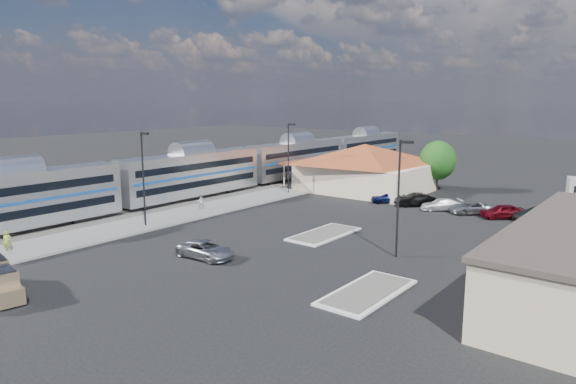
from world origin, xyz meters
The scene contains 21 objects.
ground centered at (0.00, 0.00, 0.00)m, with size 280.00×280.00×0.00m, color black.
railbed centered at (-21.00, 8.00, 0.06)m, with size 16.00×100.00×0.12m, color #4C4944.
platform centered at (-12.00, 6.00, 0.09)m, with size 5.50×92.00×0.18m, color gray.
passenger_train centered at (-18.00, 6.22, 2.87)m, with size 3.00×104.00×5.55m.
freight_cars centered at (-24.00, 8.87, 1.93)m, with size 2.80×46.00×4.00m.
station_depot centered at (-4.56, 24.00, 3.13)m, with size 18.35×12.24×6.20m.
traffic_island_south centered at (4.00, 2.00, 0.10)m, with size 3.30×7.50×0.21m.
traffic_island_north centered at (14.00, -8.00, 0.10)m, with size 3.30×7.50×0.21m.
lamp_plat_s centered at (-10.90, -6.00, 5.34)m, with size 1.08×0.25×9.00m.
lamp_plat_n centered at (-10.90, 16.00, 5.34)m, with size 1.08×0.25×9.00m.
lamp_lot centered at (12.10, 0.00, 5.34)m, with size 1.08×0.25×9.00m.
tree_depot centered at (3.00, 30.00, 4.02)m, with size 4.71×4.71×6.63m.
suv centered at (0.66, -9.19, 0.67)m, with size 2.22×4.82×1.34m, color #A7A9AF.
person_a centered at (-12.47, -17.93, 1.00)m, with size 0.60×0.39×1.64m, color #AEC23C.
person_b centered at (-12.42, 2.27, 1.03)m, with size 0.83×0.64×1.70m, color silver.
parked_car_a centered at (1.82, 18.49, 0.67)m, with size 1.59×3.95×1.35m, color #0B103A.
parked_car_b centered at (5.02, 18.79, 0.74)m, with size 1.56×4.47×1.47m, color black.
parked_car_c centered at (8.22, 18.49, 0.64)m, with size 1.80×4.42×1.28m, color white.
parked_car_d centered at (11.42, 18.79, 0.66)m, with size 2.19×4.75×1.32m, color gray.
parked_car_e centered at (14.62, 18.49, 0.74)m, with size 1.75×4.34×1.48m, color maroon.
parked_car_f centered at (17.82, 18.79, 0.73)m, with size 1.55×4.43×1.46m, color black.
Camera 1 is at (28.79, -34.92, 11.92)m, focal length 32.00 mm.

